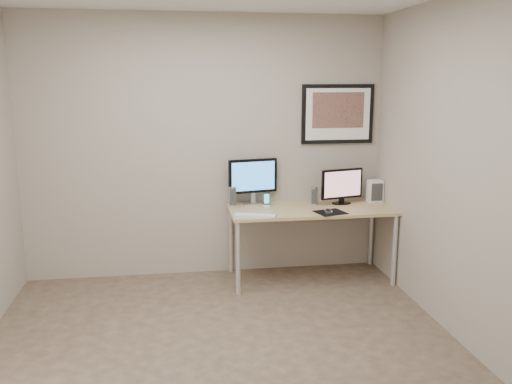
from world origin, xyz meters
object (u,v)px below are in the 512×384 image
framed_art (338,114)px  speaker_right (314,196)px  monitor_large (253,179)px  speaker_left (232,196)px  desk (310,214)px  phone_dock (267,199)px  monitor_tv (342,185)px  keyboard (255,215)px  fan_unit (375,191)px

framed_art → speaker_right: 0.87m
monitor_large → speaker_left: monitor_large is taller
desk → speaker_right: size_ratio=8.76×
phone_dock → desk: bearing=-6.2°
monitor_tv → phone_dock: (-0.76, 0.03, -0.12)m
desk → keyboard: 0.64m
framed_art → fan_unit: 0.88m
speaker_right → phone_dock: 0.48m
speaker_left → phone_dock: size_ratio=1.40×
framed_art → monitor_large: framed_art is taller
framed_art → monitor_large: (-0.89, -0.08, -0.64)m
phone_dock → fan_unit: bearing=12.2°
monitor_large → keyboard: monitor_large is taller
monitor_tv → fan_unit: 0.38m
monitor_large → monitor_tv: monitor_large is taller
framed_art → phone_dock: 1.14m
speaker_right → keyboard: (-0.66, -0.37, -0.08)m
monitor_tv → keyboard: (-0.94, -0.34, -0.19)m
monitor_large → speaker_left: size_ratio=2.55×
speaker_left → phone_dock: (0.33, -0.06, -0.03)m
monitor_tv → fan_unit: monitor_tv is taller
framed_art → fan_unit: bearing=-26.6°
monitor_large → speaker_left: bearing=-176.7°
desk → phone_dock: phone_dock is taller
monitor_tv → speaker_left: 1.11m
fan_unit → desk: bearing=-169.4°
monitor_tv → speaker_left: bearing=160.9°
desk → phone_dock: 0.46m
framed_art → monitor_large: bearing=-174.6°
framed_art → speaker_left: framed_art is taller
keyboard → monitor_tv: bearing=38.8°
monitor_large → monitor_tv: 0.90m
monitor_tv → phone_dock: bearing=163.6°
phone_dock → fan_unit: (1.13, 0.02, 0.04)m
keyboard → fan_unit: size_ratio=1.75×
monitor_tv → desk: bearing=-177.7°
speaker_left → fan_unit: fan_unit is taller
speaker_right → keyboard: 0.76m
speaker_left → monitor_large: bearing=12.8°
framed_art → keyboard: (-0.94, -0.57, -0.88)m
framed_art → phone_dock: (-0.77, -0.20, -0.82)m
speaker_left → keyboard: 0.47m
framed_art → phone_dock: size_ratio=5.35×
desk → speaker_left: (-0.75, 0.20, 0.16)m
desk → monitor_large: bearing=155.2°
speaker_left → keyboard: (0.16, -0.43, -0.09)m
framed_art → speaker_right: bearing=-144.2°
speaker_left → speaker_right: size_ratio=1.08×
speaker_right → fan_unit: fan_unit is taller
speaker_right → keyboard: speaker_right is taller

